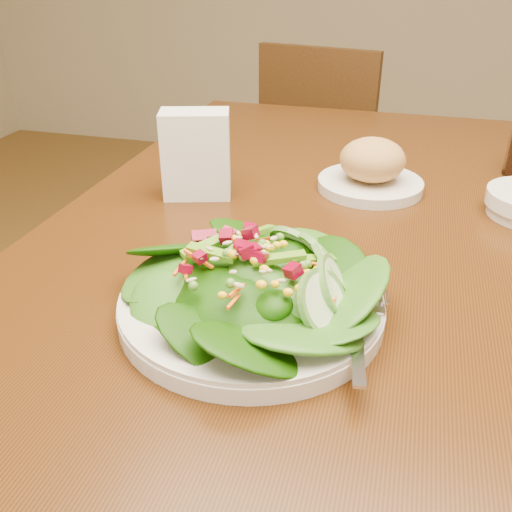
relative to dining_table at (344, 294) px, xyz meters
name	(u,v)px	position (x,y,z in m)	size (l,w,h in m)	color
dining_table	(344,294)	(0.00, 0.00, 0.00)	(0.90, 1.40, 0.75)	#472209
chair_far	(325,166)	(-0.20, 1.10, -0.20)	(0.46, 0.46, 0.85)	#412610
salad_plate	(260,291)	(-0.07, -0.23, 0.13)	(0.30, 0.30, 0.09)	silver
bread_plate	(372,169)	(0.01, 0.18, 0.14)	(0.18, 0.18, 0.09)	silver
napkin_holder	(196,152)	(-0.26, 0.08, 0.18)	(0.12, 0.09, 0.14)	white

